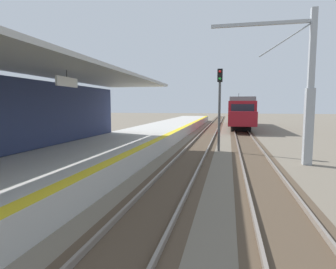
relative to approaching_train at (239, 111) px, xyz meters
The scene contains 6 objects.
station_platform 24.86m from the approaching_train, 108.34° to the right, with size 5.00×80.00×0.91m.
track_pair_nearest_platform 19.95m from the approaching_train, 99.88° to the right, with size 2.34×120.00×0.16m.
track_pair_middle 19.65m from the approaching_train, 90.01° to the right, with size 2.34×120.00×0.16m.
approaching_train is the anchor object (origin of this frame).
rail_signal_post 20.82m from the approaching_train, 95.48° to the right, with size 0.32×0.34×5.20m.
catenary_pylon_far_side 24.10m from the approaching_train, 84.93° to the right, with size 5.00×0.40×7.50m.
Camera 1 is at (3.89, 0.72, 2.91)m, focal length 30.04 mm.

